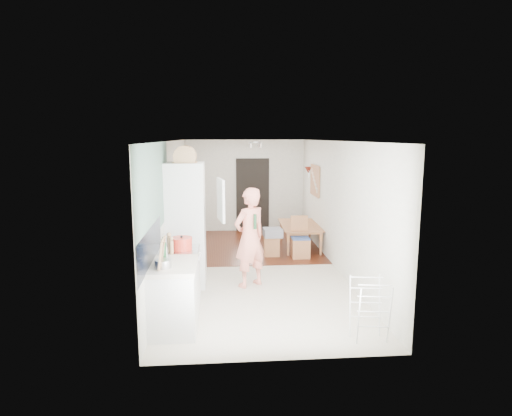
{
  "coord_description": "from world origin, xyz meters",
  "views": [
    {
      "loc": [
        -0.64,
        -8.09,
        2.58
      ],
      "look_at": [
        0.03,
        0.2,
        1.19
      ],
      "focal_mm": 30.0,
      "sensor_mm": 36.0,
      "label": 1
    }
  ],
  "objects": [
    {
      "name": "fridge_housing",
      "position": [
        -1.27,
        -0.78,
        1.07
      ],
      "size": [
        0.66,
        0.66,
        2.15
      ],
      "primitive_type": "cube",
      "color": "silver",
      "rests_on": "room_shell"
    },
    {
      "name": "drying_rack",
      "position": [
        1.22,
        -3.07,
        0.4
      ],
      "size": [
        0.46,
        0.43,
        0.81
      ],
      "primitive_type": null,
      "rotation": [
        0.0,
        0.0,
        -0.15
      ],
      "color": "silver",
      "rests_on": "floor"
    },
    {
      "name": "range_cooker",
      "position": [
        -1.3,
        -1.8,
        0.44
      ],
      "size": [
        0.6,
        0.6,
        0.88
      ],
      "primitive_type": "cube",
      "color": "silver",
      "rests_on": "room_shell"
    },
    {
      "name": "wall_sconce",
      "position": [
        1.54,
        2.55,
        1.75
      ],
      "size": [
        0.18,
        0.18,
        0.16
      ],
      "primitive_type": "cone",
      "color": "maroon",
      "rests_on": "room_shell"
    },
    {
      "name": "floor",
      "position": [
        0.0,
        0.0,
        0.0
      ],
      "size": [
        3.2,
        7.0,
        0.01
      ],
      "primitive_type": "cube",
      "color": "beige",
      "rests_on": "ground"
    },
    {
      "name": "fridge_interior",
      "position": [
        -0.96,
        -0.78,
        1.55
      ],
      "size": [
        0.02,
        0.52,
        0.66
      ],
      "primitive_type": "cube",
      "color": "white",
      "rests_on": "room_shell"
    },
    {
      "name": "steel_pan",
      "position": [
        -1.4,
        -2.73,
        0.97
      ],
      "size": [
        0.27,
        0.27,
        0.11
      ],
      "primitive_type": "cylinder",
      "rotation": [
        0.0,
        0.0,
        0.29
      ],
      "color": "#B8B8BA",
      "rests_on": "worktop"
    },
    {
      "name": "pepper_mill_front",
      "position": [
        -1.37,
        -2.09,
        1.02
      ],
      "size": [
        0.07,
        0.07,
        0.2
      ],
      "primitive_type": "cylinder",
      "rotation": [
        0.0,
        0.0,
        -0.31
      ],
      "color": "tan",
      "rests_on": "worktop"
    },
    {
      "name": "dining_chair",
      "position": [
        1.03,
        0.73,
        0.45
      ],
      "size": [
        0.38,
        0.38,
        0.89
      ],
      "primitive_type": null,
      "rotation": [
        0.0,
        0.0,
        -0.0
      ],
      "color": "#AC6B38",
      "rests_on": "floor"
    },
    {
      "name": "cooker_top",
      "position": [
        -1.3,
        -1.8,
        0.9
      ],
      "size": [
        0.6,
        0.6,
        0.04
      ],
      "primitive_type": "cube",
      "color": "#B8B8BA",
      "rests_on": "room_shell"
    },
    {
      "name": "bottle_b",
      "position": [
        -1.44,
        -2.46,
        1.04
      ],
      "size": [
        0.07,
        0.07,
        0.25
      ],
      "primitive_type": "cylinder",
      "rotation": [
        0.0,
        0.0,
        0.17
      ],
      "color": "#133B1C",
      "rests_on": "worktop"
    },
    {
      "name": "bottle_a",
      "position": [
        -1.41,
        -2.57,
        1.07
      ],
      "size": [
        0.09,
        0.09,
        0.29
      ],
      "primitive_type": "cylinder",
      "rotation": [
        0.0,
        0.0,
        -0.31
      ],
      "color": "#133B1C",
      "rests_on": "worktop"
    },
    {
      "name": "pinboard_frame",
      "position": [
        1.57,
        1.9,
        1.55
      ],
      "size": [
        0.0,
        0.94,
        0.74
      ],
      "primitive_type": "cube",
      "color": "#AC6B38",
      "rests_on": "room_shell"
    },
    {
      "name": "room_shell",
      "position": [
        0.0,
        0.0,
        1.25
      ],
      "size": [
        3.2,
        7.0,
        2.5
      ],
      "primitive_type": null,
      "color": "silver",
      "rests_on": "ground"
    },
    {
      "name": "pinboard",
      "position": [
        1.58,
        1.9,
        1.55
      ],
      "size": [
        0.03,
        0.9,
        0.7
      ],
      "primitive_type": "cube",
      "color": "tan",
      "rests_on": "room_shell"
    },
    {
      "name": "doorway_recess",
      "position": [
        0.2,
        3.48,
        1.0
      ],
      "size": [
        0.9,
        0.04,
        2.0
      ],
      "primitive_type": "cube",
      "color": "black",
      "rests_on": "room_shell"
    },
    {
      "name": "wood_floor_overlay",
      "position": [
        0.0,
        1.85,
        0.01
      ],
      "size": [
        3.2,
        3.3,
        0.01
      ],
      "primitive_type": "cube",
      "color": "#502510",
      "rests_on": "room_shell"
    },
    {
      "name": "tile_splashback",
      "position": [
        -1.59,
        -2.55,
        1.15
      ],
      "size": [
        0.02,
        1.9,
        0.5
      ],
      "primitive_type": "cube",
      "color": "black",
      "rests_on": "room_shell"
    },
    {
      "name": "red_casserole",
      "position": [
        -1.25,
        -1.84,
        1.01
      ],
      "size": [
        0.32,
        0.32,
        0.19
      ],
      "primitive_type": "cylinder",
      "rotation": [
        0.0,
        0.0,
        -0.0
      ],
      "color": "red",
      "rests_on": "cooker_top"
    },
    {
      "name": "grey_drape",
      "position": [
        0.45,
        0.92,
        0.52
      ],
      "size": [
        0.41,
        0.41,
        0.18
      ],
      "primitive_type": "cube",
      "rotation": [
        0.0,
        0.0,
        0.05
      ],
      "color": "gray",
      "rests_on": "stool"
    },
    {
      "name": "dining_table",
      "position": [
        1.2,
        1.58,
        0.23
      ],
      "size": [
        0.79,
        1.36,
        0.47
      ],
      "primitive_type": "imported",
      "rotation": [
        0.0,
        0.0,
        1.54
      ],
      "color": "#AC6B38",
      "rests_on": "floor"
    },
    {
      "name": "bread_bin",
      "position": [
        -1.24,
        -0.85,
        2.25
      ],
      "size": [
        0.44,
        0.42,
        0.21
      ],
      "primitive_type": null,
      "rotation": [
        0.0,
        0.0,
        -0.14
      ],
      "color": "tan",
      "rests_on": "fridge_housing"
    },
    {
      "name": "chopping_boards",
      "position": [
        -1.41,
        -2.72,
        1.12
      ],
      "size": [
        0.07,
        0.29,
        0.39
      ],
      "primitive_type": null,
      "rotation": [
        0.0,
        0.0,
        0.09
      ],
      "color": "tan",
      "rests_on": "worktop"
    },
    {
      "name": "fridge_door",
      "position": [
        -0.66,
        -1.08,
        1.55
      ],
      "size": [
        0.14,
        0.56,
        0.7
      ],
      "primitive_type": "cube",
      "rotation": [
        0.0,
        0.0,
        -1.4
      ],
      "color": "silver",
      "rests_on": "room_shell"
    },
    {
      "name": "stool",
      "position": [
        0.43,
        0.92,
        0.22
      ],
      "size": [
        0.34,
        0.34,
        0.43
      ],
      "primitive_type": null,
      "rotation": [
        0.0,
        0.0,
        -0.02
      ],
      "color": "#AC6B38",
      "rests_on": "floor"
    },
    {
      "name": "sage_wall_panel",
      "position": [
        -1.59,
        -2.0,
        1.85
      ],
      "size": [
        0.02,
        3.0,
        1.3
      ],
      "primitive_type": "cube",
      "color": "slate",
      "rests_on": "room_shell"
    },
    {
      "name": "worktop",
      "position": [
        -1.3,
        -2.55,
        0.89
      ],
      "size": [
        0.62,
        0.92,
        0.06
      ],
      "primitive_type": "cube",
      "color": "beige",
      "rests_on": "room_shell"
    },
    {
      "name": "bottle_c",
      "position": [
        -1.42,
        -2.52,
        1.03
      ],
      "size": [
        0.11,
        0.11,
        0.22
      ],
      "primitive_type": "cylinder",
      "rotation": [
        0.0,
        0.0,
        -0.2
      ],
      "color": "beige",
      "rests_on": "worktop"
    },
    {
      "name": "person",
      "position": [
        -0.17,
        -0.93,
        1.02
      ],
      "size": [
        0.89,
        0.83,
        2.04
      ],
      "primitive_type": "imported",
      "rotation": [
        0.0,
        0.0,
        3.74
      ],
      "color": "#F58A73",
      "rests_on": "floor"
    },
    {
      "name": "pepper_mill_back",
      "position": [
        -1.41,
        -2.02,
        1.04
      ],
      "size": [
        0.07,
        0.07,
        0.24
      ],
      "primitive_type": "cylinder",
      "rotation": [
        0.0,
        0.0,
        0.17
      ],
      "color": "tan",
      "rests_on": "worktop"
    },
    {
      "name": "base_cabinet",
      "position": [
        -1.3,
        -2.55,
        0.43
      ],
      "size": [
        0.6,
        0.9,
        0.86
      ],
      "primitive_type": "cube",
      "color": "silver",
      "rests_on": "room_shell"
    },
    {
      "name": "held_bottle",
      "position": [
        -0.09,
        -1.07,
        1.17
      ],
      "size": [
        0.05,
        0.05,
        0.25
      ],
      "primitive_type": "cylinder",
      "color": "#133B1C",
      "rests_on": "person"
    }
  ]
}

